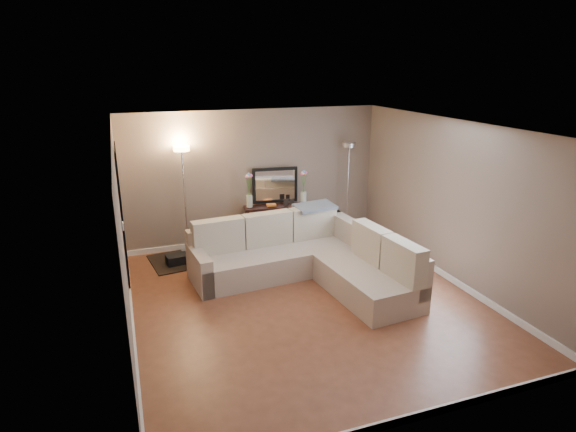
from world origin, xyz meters
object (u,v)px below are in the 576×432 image
object	(u,v)px
sectional_sofa	(307,258)
console_table	(273,222)
floor_lamp_unlit	(348,171)
floor_lamp_lit	(183,178)

from	to	relation	value
sectional_sofa	console_table	world-z (taller)	sectional_sofa
floor_lamp_unlit	console_table	bearing A→B (deg)	179.25
console_table	floor_lamp_unlit	bearing A→B (deg)	-0.75
floor_lamp_lit	floor_lamp_unlit	size ratio (longest dim) A/B	1.05
sectional_sofa	console_table	xyz separation A→B (m)	(-0.03, 1.73, 0.07)
sectional_sofa	floor_lamp_unlit	world-z (taller)	floor_lamp_unlit
sectional_sofa	floor_lamp_lit	world-z (taller)	floor_lamp_lit
sectional_sofa	floor_lamp_lit	xyz separation A→B (m)	(-1.68, 1.87, 1.05)
sectional_sofa	floor_lamp_unlit	distance (m)	2.51
console_table	floor_lamp_unlit	world-z (taller)	floor_lamp_unlit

